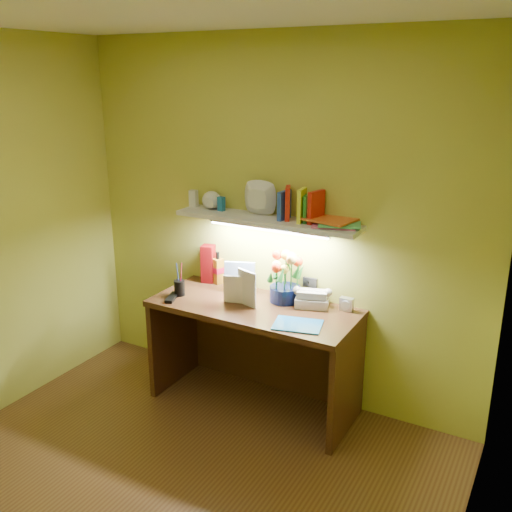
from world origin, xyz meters
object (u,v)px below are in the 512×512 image
(desk, at_px, (254,356))
(flower_bouquet, at_px, (285,276))
(telephone, at_px, (312,297))
(whisky_bottle, at_px, (218,268))
(desk_clock, at_px, (347,304))

(desk, xyz_separation_m, flower_bouquet, (0.14, 0.18, 0.56))
(telephone, bearing_deg, whisky_bottle, 157.39)
(flower_bouquet, bearing_deg, desk, -129.50)
(flower_bouquet, distance_m, desk_clock, 0.45)
(desk_clock, bearing_deg, flower_bouquet, -172.63)
(flower_bouquet, bearing_deg, whisky_bottle, 173.11)
(whisky_bottle, bearing_deg, telephone, -4.71)
(telephone, distance_m, whisky_bottle, 0.79)
(desk, bearing_deg, telephone, 27.76)
(telephone, distance_m, desk_clock, 0.23)
(desk_clock, bearing_deg, desk, -157.59)
(flower_bouquet, bearing_deg, telephone, 1.69)
(desk, height_order, telephone, telephone)
(whisky_bottle, bearing_deg, flower_bouquet, -6.89)
(desk_clock, xyz_separation_m, whisky_bottle, (-1.01, 0.02, 0.08))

